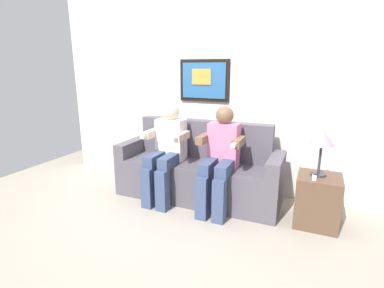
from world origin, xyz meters
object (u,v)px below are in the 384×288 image
(table_lamp, at_px, (322,139))
(spare_remote_on_table, at_px, (314,177))
(couch, at_px, (198,173))
(person_on_right, at_px, (220,156))
(person_on_left, at_px, (166,149))
(side_table_right, at_px, (317,200))

(table_lamp, bearing_deg, spare_remote_on_table, -106.83)
(couch, height_order, table_lamp, table_lamp)
(person_on_right, relative_size, spare_remote_on_table, 8.54)
(table_lamp, bearing_deg, person_on_left, -177.01)
(spare_remote_on_table, bearing_deg, person_on_right, 178.72)
(person_on_left, relative_size, side_table_right, 2.22)
(person_on_left, distance_m, side_table_right, 1.66)
(couch, relative_size, side_table_right, 3.79)
(couch, distance_m, person_on_left, 0.47)
(person_on_left, bearing_deg, spare_remote_on_table, -0.74)
(table_lamp, bearing_deg, side_table_right, -48.16)
(couch, bearing_deg, spare_remote_on_table, -8.55)
(side_table_right, xyz_separation_m, spare_remote_on_table, (-0.05, -0.08, 0.26))
(person_on_right, height_order, table_lamp, person_on_right)
(person_on_right, xyz_separation_m, side_table_right, (0.98, 0.06, -0.36))
(person_on_left, relative_size, person_on_right, 1.00)
(couch, height_order, side_table_right, couch)
(couch, height_order, person_on_left, person_on_left)
(table_lamp, bearing_deg, person_on_right, -175.06)
(side_table_right, relative_size, table_lamp, 1.09)
(person_on_left, distance_m, spare_remote_on_table, 1.57)
(person_on_right, distance_m, side_table_right, 1.04)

